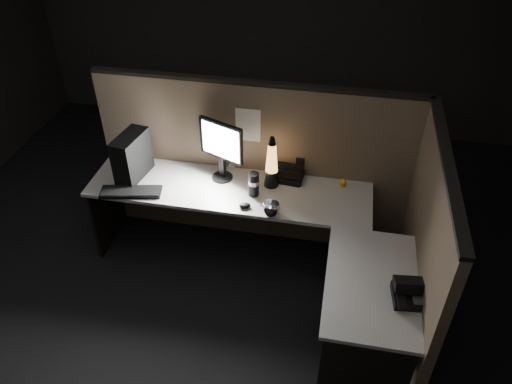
% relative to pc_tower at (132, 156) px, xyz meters
% --- Properties ---
extents(floor, '(6.00, 6.00, 0.00)m').
position_rel_pc_tower_xyz_m(floor, '(0.96, -0.63, -0.92)').
color(floor, black).
rests_on(floor, ground).
extents(room_shell, '(6.00, 6.00, 6.00)m').
position_rel_pc_tower_xyz_m(room_shell, '(0.96, -0.63, 0.70)').
color(room_shell, silver).
rests_on(room_shell, ground).
extents(partition_back, '(2.66, 0.06, 1.50)m').
position_rel_pc_tower_xyz_m(partition_back, '(0.96, 0.30, -0.17)').
color(partition_back, brown).
rests_on(partition_back, ground).
extents(partition_right, '(0.06, 1.66, 1.50)m').
position_rel_pc_tower_xyz_m(partition_right, '(2.29, -0.53, -0.17)').
color(partition_right, brown).
rests_on(partition_right, ground).
extents(desk, '(2.60, 1.60, 0.73)m').
position_rel_pc_tower_xyz_m(desk, '(1.14, -0.37, -0.34)').
color(desk, beige).
rests_on(desk, ground).
extents(pc_tower, '(0.22, 0.39, 0.38)m').
position_rel_pc_tower_xyz_m(pc_tower, '(0.00, 0.00, 0.00)').
color(pc_tower, black).
rests_on(pc_tower, desk).
extents(monitor, '(0.38, 0.19, 0.52)m').
position_rel_pc_tower_xyz_m(monitor, '(0.73, 0.12, 0.12)').
color(monitor, black).
rests_on(monitor, desk).
extents(keyboard, '(0.51, 0.25, 0.02)m').
position_rel_pc_tower_xyz_m(keyboard, '(0.06, -0.24, -0.18)').
color(keyboard, black).
rests_on(keyboard, desk).
extents(mouse, '(0.10, 0.09, 0.04)m').
position_rel_pc_tower_xyz_m(mouse, '(0.99, -0.24, -0.17)').
color(mouse, black).
rests_on(mouse, desk).
extents(clip_lamp, '(0.05, 0.20, 0.26)m').
position_rel_pc_tower_xyz_m(clip_lamp, '(0.77, 0.18, -0.04)').
color(clip_lamp, silver).
rests_on(clip_lamp, desk).
extents(organizer, '(0.27, 0.25, 0.19)m').
position_rel_pc_tower_xyz_m(organizer, '(1.26, 0.22, -0.15)').
color(organizer, black).
rests_on(organizer, desk).
extents(lava_lamp, '(0.12, 0.12, 0.45)m').
position_rel_pc_tower_xyz_m(lava_lamp, '(1.14, 0.09, -0.00)').
color(lava_lamp, black).
rests_on(lava_lamp, desk).
extents(travel_mug, '(0.09, 0.09, 0.20)m').
position_rel_pc_tower_xyz_m(travel_mug, '(1.03, -0.07, -0.09)').
color(travel_mug, black).
rests_on(travel_mug, desk).
extents(steel_mug, '(0.17, 0.17, 0.11)m').
position_rel_pc_tower_xyz_m(steel_mug, '(1.21, -0.29, -0.14)').
color(steel_mug, '#B2B2B9').
rests_on(steel_mug, desk).
extents(figurine, '(0.05, 0.05, 0.05)m').
position_rel_pc_tower_xyz_m(figurine, '(1.72, 0.18, -0.15)').
color(figurine, yellow).
rests_on(figurine, desk).
extents(pinned_paper, '(0.20, 0.00, 0.29)m').
position_rel_pc_tower_xyz_m(pinned_paper, '(0.91, 0.27, 0.24)').
color(pinned_paper, white).
rests_on(pinned_paper, partition_back).
extents(desk_phone, '(0.25, 0.26, 0.14)m').
position_rel_pc_tower_xyz_m(desk_phone, '(2.20, -0.92, -0.14)').
color(desk_phone, black).
rests_on(desk_phone, desk).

